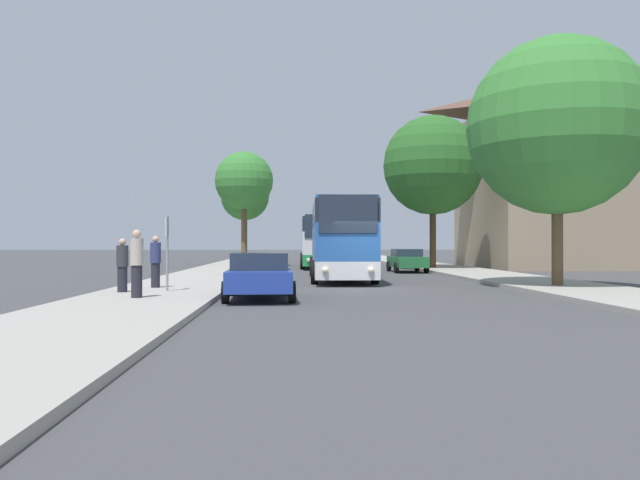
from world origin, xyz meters
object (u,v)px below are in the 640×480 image
tree_left_far (245,197)px  pedestrian_waiting_near (137,263)px  parked_car_right_near (407,260)px  tree_left_near (244,181)px  bus_front (340,239)px  parked_car_left_curb (260,275)px  pedestrian_waiting_far (156,261)px  pedestrian_walking_back (122,265)px  bus_middle (320,241)px  bus_stop_sign (167,244)px  tree_right_mid (433,165)px  tree_right_near (557,126)px

tree_left_far → pedestrian_waiting_near: bearing=-90.5°
parked_car_right_near → tree_left_near: tree_left_near is taller
bus_front → parked_car_left_curb: 10.43m
pedestrian_waiting_far → pedestrian_walking_back: pedestrian_waiting_far is taller
bus_front → parked_car_right_near: bearing=60.5°
bus_middle → bus_stop_sign: 24.02m
pedestrian_waiting_near → tree_left_near: tree_left_near is taller
bus_middle → pedestrian_waiting_near: 26.52m
parked_car_left_curb → pedestrian_walking_back: 4.43m
parked_car_left_curb → tree_right_mid: bearing=62.1°
bus_middle → parked_car_left_curb: 24.90m
bus_middle → bus_front: bearing=-88.1°
bus_middle → pedestrian_waiting_near: (-6.26, -25.76, -0.73)m
parked_car_left_curb → pedestrian_waiting_near: size_ratio=2.32×
bus_middle → parked_car_left_curb: size_ratio=2.53×
tree_left_far → parked_car_right_near: bearing=-58.3°
parked_car_left_curb → bus_stop_sign: size_ratio=1.84×
parked_car_left_curb → tree_right_mid: 23.19m
bus_middle → tree_right_mid: size_ratio=1.16×
tree_left_near → tree_right_near: size_ratio=0.91×
parked_car_right_near → bus_stop_sign: 19.21m
bus_stop_sign → tree_right_near: (13.59, 2.13, 4.28)m
parked_car_left_curb → tree_left_far: tree_left_far is taller
bus_stop_sign → pedestrian_waiting_far: 1.81m
pedestrian_walking_back → tree_left_far: size_ratio=0.22×
tree_left_far → bus_stop_sign: bearing=-90.0°
pedestrian_waiting_near → tree_right_near: 15.45m
parked_car_right_near → bus_front: bearing=58.6°
parked_car_left_curb → tree_right_near: bearing=16.6°
parked_car_left_curb → pedestrian_walking_back: bearing=164.9°
pedestrian_waiting_far → pedestrian_walking_back: (-0.59, -1.98, -0.06)m
pedestrian_waiting_far → tree_right_mid: tree_right_mid is taller
parked_car_right_near → pedestrian_walking_back: bearing=53.2°
parked_car_right_near → tree_right_mid: bearing=-128.4°
tree_right_near → tree_left_near: bearing=119.7°
bus_middle → tree_left_far: bearing=121.4°
bus_front → parked_car_left_curb: bus_front is taller
tree_left_near → pedestrian_waiting_far: bearing=-93.0°
tree_right_mid → bus_middle: bearing=146.8°
parked_car_right_near → pedestrian_walking_back: pedestrian_walking_back is taller
parked_car_left_curb → parked_car_right_near: 18.99m
bus_middle → pedestrian_waiting_near: size_ratio=5.87×
bus_middle → parked_car_right_near: bearing=-56.2°
parked_car_left_curb → pedestrian_waiting_far: bearing=139.3°
pedestrian_walking_back → tree_left_near: tree_left_near is taller
parked_car_right_near → pedestrian_waiting_far: (-11.37, -14.40, 0.33)m
parked_car_left_curb → bus_stop_sign: 3.45m
tree_left_far → bus_middle: bearing=-59.4°
bus_middle → pedestrian_waiting_far: bearing=-106.1°
parked_car_right_near → pedestrian_walking_back: 20.28m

